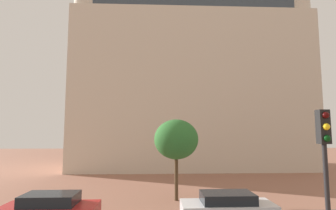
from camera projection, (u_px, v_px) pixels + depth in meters
name	position (u px, v px, depth m)	size (l,w,h in m)	color
landmark_building	(188.00, 80.00, 35.07)	(28.73, 12.05, 35.92)	beige
car_white	(227.00, 209.00, 12.68)	(4.45, 2.05, 1.49)	silver
traffic_light_pole	(326.00, 168.00, 6.83)	(0.28, 0.34, 4.98)	black
tree_curb_far	(176.00, 139.00, 17.47)	(2.92, 2.92, 5.25)	#4C3823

